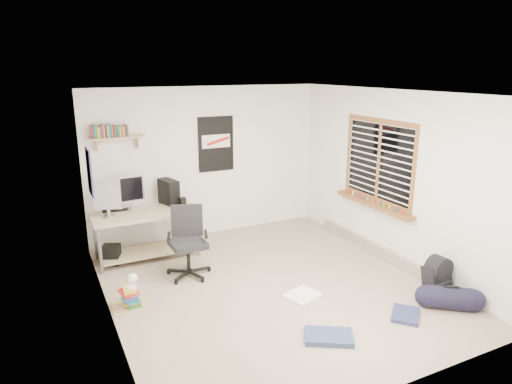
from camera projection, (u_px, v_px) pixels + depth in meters
name	position (u px, v px, depth m)	size (l,w,h in m)	color
floor	(270.00, 286.00, 6.02)	(4.00, 4.50, 0.01)	gray
ceiling	(272.00, 92.00, 5.35)	(4.00, 4.50, 0.01)	white
back_wall	(208.00, 162.00, 7.64)	(4.00, 0.01, 2.50)	silver
left_wall	(104.00, 218.00, 4.83)	(0.01, 4.50, 2.50)	silver
right_wall	(394.00, 178.00, 6.54)	(0.01, 4.50, 2.50)	silver
desk	(147.00, 235.00, 6.83)	(1.54, 0.68, 0.70)	tan
monitor_left	(108.00, 204.00, 6.48)	(0.38, 0.10, 0.42)	#AFB0B4
monitor_right	(132.00, 197.00, 6.85)	(0.36, 0.09, 0.40)	#A8A9AD
pc_tower	(169.00, 192.00, 7.12)	(0.18, 0.38, 0.40)	black
keyboard	(120.00, 211.00, 6.84)	(0.40, 0.14, 0.02)	black
speaker_left	(105.00, 207.00, 6.73)	(0.08, 0.08, 0.17)	black
speaker_right	(183.00, 203.00, 6.96)	(0.09, 0.09, 0.17)	black
office_chair	(188.00, 242.00, 6.20)	(0.63, 0.63, 0.97)	black
wall_shelf	(117.00, 137.00, 6.78)	(0.80, 0.22, 0.24)	tan
poster_back_wall	(216.00, 144.00, 7.60)	(0.62, 0.03, 0.92)	black
poster_left_wall	(89.00, 172.00, 5.81)	(0.02, 0.42, 0.60)	navy
window	(378.00, 161.00, 6.72)	(0.10, 1.50, 1.26)	brown
baseboard_heater	(372.00, 247.00, 7.09)	(0.08, 2.50, 0.18)	#B7B2A8
backpack	(437.00, 282.00, 5.70)	(0.33, 0.26, 0.43)	black
duffel_bag	(450.00, 298.00, 5.43)	(0.27, 0.27, 0.54)	black
tshirt	(303.00, 296.00, 5.73)	(0.41, 0.35, 0.04)	white
jeans_a	(329.00, 336.00, 4.84)	(0.51, 0.32, 0.06)	navy
jeans_b	(405.00, 315.00, 5.28)	(0.39, 0.29, 0.05)	navy
book_stack	(130.00, 295.00, 5.48)	(0.40, 0.33, 0.28)	olive
desk_lamp	(131.00, 278.00, 5.41)	(0.13, 0.21, 0.21)	silver
subwoofer	(111.00, 255.00, 6.68)	(0.25, 0.25, 0.27)	black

